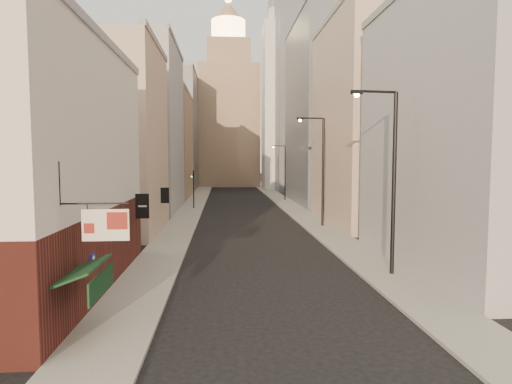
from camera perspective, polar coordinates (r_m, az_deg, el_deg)
The scene contains 18 objects.
ground at distance 13.79m, azimuth 6.90°, elevation -23.38°, with size 360.00×360.00×0.00m, color black.
sidewalk_left at distance 67.38m, azimuth -7.84°, elevation -1.02°, with size 3.00×140.00×0.15m, color #98978B.
sidewalk_right at distance 67.85m, azimuth 3.19°, elevation -0.95°, with size 3.00×140.00×0.15m, color #98978B.
near_building_left at distance 22.63m, azimuth -26.62°, elevation 2.93°, with size 8.30×23.04×12.30m.
left_bldg_beige at distance 39.17m, azimuth -18.65°, elevation 6.50°, with size 8.00×12.00×16.00m, color tan.
left_bldg_grey at distance 54.91m, azimuth -14.56°, elevation 8.02°, with size 8.00×16.00×20.00m, color #949498.
left_bldg_tan at distance 72.62m, azimuth -12.03°, elevation 5.97°, with size 8.00×18.00×17.00m, color #8F7158.
left_bldg_wingrid at distance 92.62m, azimuth -10.42°, elevation 7.81°, with size 8.00×20.00×24.00m, color gray.
right_bldg_grey at distance 28.02m, azimuth 26.86°, elevation 7.17°, with size 8.00×16.00×16.00m, color #949498.
right_bldg_beige at distance 44.52m, azimuth 14.72°, elevation 8.89°, with size 8.00×16.00×20.00m, color tan.
right_bldg_wingrid at distance 63.96m, azimuth 8.81°, elevation 10.28°, with size 8.00×20.00×26.00m, color gray.
highrise at distance 94.23m, azimuth 8.56°, elevation 16.16°, with size 21.00×23.00×51.20m.
clock_tower at distance 104.57m, azimuth -3.65°, elevation 10.57°, with size 14.00×14.00×44.90m.
white_tower at distance 91.63m, azimuth 3.52°, elevation 12.06°, with size 8.00×8.00×41.50m.
streetlamp_near at distance 24.14m, azimuth 17.40°, elevation 2.58°, with size 2.63×0.46×10.04m.
streetlamp_mid at distance 40.44m, azimuth 8.58°, elevation 3.57°, with size 2.69×0.50×10.25m.
streetlamp_far at distance 65.27m, azimuth 3.72°, elevation 3.03°, with size 2.09×1.04×8.48m.
traffic_light_left at distance 54.88m, azimuth -8.33°, elevation 1.41°, with size 0.60×0.54×5.00m.
Camera 1 is at (-2.45, -11.96, 6.43)m, focal length 30.00 mm.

